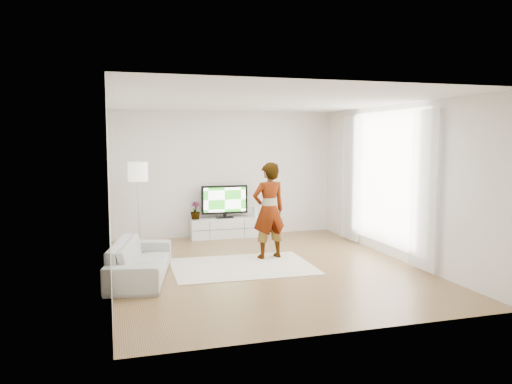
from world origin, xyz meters
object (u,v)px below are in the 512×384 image
object	(u,v)px
television	(225,200)
media_console	(225,228)
rug	(242,266)
floor_lamp	(138,176)
player	(269,210)
sofa	(140,260)

from	to	relation	value
television	media_console	bearing A→B (deg)	-90.00
media_console	rug	size ratio (longest dim) A/B	0.66
floor_lamp	television	bearing A→B (deg)	19.51
media_console	player	distance (m)	2.27
player	sofa	xyz separation A→B (m)	(-2.34, -0.70, -0.59)
player	sofa	world-z (taller)	player
television	player	distance (m)	2.19
rug	floor_lamp	xyz separation A→B (m)	(-1.60, 1.97, 1.46)
player	floor_lamp	xyz separation A→B (m)	(-2.23, 1.50, 0.58)
rug	sofa	size ratio (longest dim) A/B	1.18
television	rug	world-z (taller)	television
media_console	floor_lamp	bearing A→B (deg)	-161.23
floor_lamp	player	bearing A→B (deg)	-33.91
television	rug	size ratio (longest dim) A/B	0.44
television	sofa	world-z (taller)	television
television	floor_lamp	distance (m)	2.11
sofa	player	bearing A→B (deg)	-61.85
media_console	television	size ratio (longest dim) A/B	1.50
media_console	sofa	xyz separation A→B (m)	(-2.00, -2.84, 0.08)
player	television	bearing A→B (deg)	-90.98
television	sofa	xyz separation A→B (m)	(-2.00, -2.87, -0.54)
media_console	television	bearing A→B (deg)	90.00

